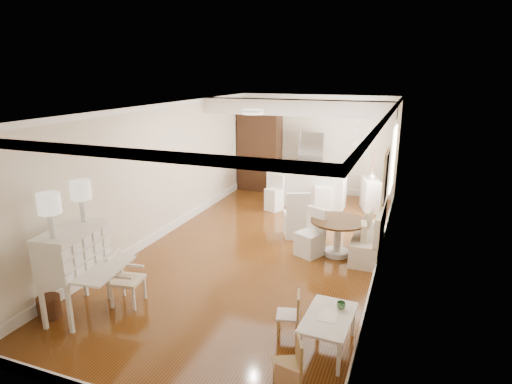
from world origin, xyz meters
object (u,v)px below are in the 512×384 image
Objects in this scene: kids_chair_a at (287,365)px; fridge at (323,165)px; kids_chair_b at (288,314)px; bar_stool_left at (274,193)px; sideboard at (370,194)px; dining_table at (337,238)px; kids_table at (328,333)px; gustavian_armchair at (127,279)px; wicker_basket at (49,307)px; breakfast_counter at (306,187)px; pantry_cabinet at (260,152)px; bar_stool_right at (322,191)px; slip_chair_far at (296,213)px; secretary_bureau at (75,272)px; slip_chair_near at (310,233)px.

fridge is at bearing 164.56° from kids_chair_a.
bar_stool_left is at bearing -173.28° from kids_chair_b.
dining_table is at bearing -111.84° from sideboard.
kids_chair_a is (-0.28, -0.86, 0.08)m from kids_table.
gustavian_armchair is 1.27× the size of kids_chair_b.
gustavian_armchair is at bearing -102.11° from kids_chair_b.
wicker_basket is 0.35× the size of bar_stool_left.
breakfast_counter is at bearing 178.28° from kids_chair_b.
breakfast_counter reaches higher than sideboard.
pantry_cabinet reaches higher than sideboard.
pantry_cabinet is (-2.17, 1.33, 0.64)m from bar_stool_right.
sideboard is (3.74, 6.76, 0.24)m from wicker_basket.
kids_table is at bearing 86.37° from slip_chair_far.
sideboard is at bearing 154.10° from kids_chair_a.
kids_chair_a is 6.86m from breakfast_counter.
bar_stool_left is at bearing -116.70° from fridge.
gustavian_armchair is at bearing -133.02° from kids_chair_a.
bar_stool_left is at bearing 132.45° from dining_table.
pantry_cabinet is (-2.92, 6.79, 0.83)m from kids_chair_b.
bar_stool_right is at bearing 61.67° from secretary_bureau.
dining_table is 2.78m from bar_stool_right.
slip_chair_far is (2.14, 4.08, -0.15)m from secretary_bureau.
kids_table is 0.53× the size of fridge.
slip_chair_far is 2.22m from breakfast_counter.
kids_chair_a is at bearing 79.23° from slip_chair_far.
secretary_bureau is 0.58× the size of pantry_cabinet.
slip_chair_far is (-1.44, 3.64, 0.27)m from kids_table.
slip_chair_near is at bearing -58.33° from pantry_cabinet.
dining_table is at bearing 46.18° from slip_chair_near.
slip_chair_near is at bearing -100.28° from bar_stool_right.
secretary_bureau is 3.63m from kids_table.
pantry_cabinet is (-1.04, 1.75, 0.70)m from bar_stool_left.
fridge reaches higher than sideboard.
bar_stool_right is 1.38m from fridge.
kids_chair_b is (3.34, 0.80, 0.16)m from wicker_basket.
kids_chair_a is 0.77× the size of sideboard.
kids_table is 1.14× the size of sideboard.
sideboard is (2.28, 0.92, -0.05)m from bar_stool_left.
secretary_bureau is 3.34m from kids_chair_a.
bar_stool_left is at bearing 70.90° from secretary_bureau.
pantry_cabinet is (-1.70, 1.08, 0.63)m from breakfast_counter.
sideboard is at bearing 54.73° from secretary_bureau.
kids_table is at bearing -100.25° from gustavian_armchair.
breakfast_counter is 1.64m from sideboard.
secretary_bureau is 1.26× the size of dining_table.
breakfast_counter is at bearing -100.78° from fridge.
bar_stool_right is at bearing 108.47° from dining_table.
slip_chair_near is 3.39m from sideboard.
dining_table is 4.13m from fridge.
breakfast_counter is (2.12, 6.51, 0.36)m from wicker_basket.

